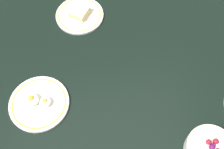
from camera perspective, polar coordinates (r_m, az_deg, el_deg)
name	(u,v)px	position (r cm, az deg, el deg)	size (l,w,h in cm)	color
dining_table	(112,79)	(109.10, 0.00, -1.01)	(146.16, 106.78, 4.00)	black
plate_eggs	(39,103)	(105.08, -14.95, -5.70)	(22.18, 22.18, 4.88)	white
plate_sandwich	(80,14)	(124.78, -6.74, 12.27)	(21.05, 21.05, 4.25)	white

